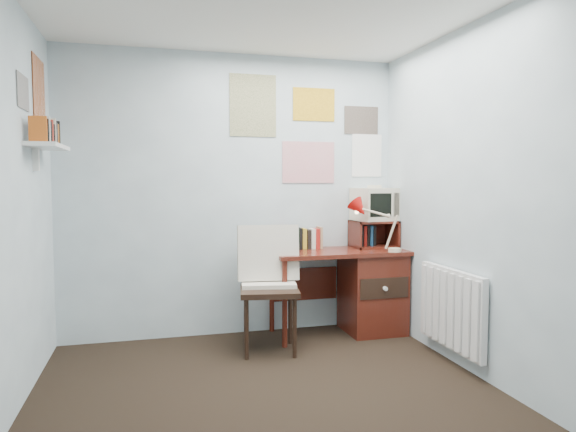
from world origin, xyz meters
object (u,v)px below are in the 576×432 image
tv_riser (374,234)px  desk_chair (269,291)px  desk_lamp (395,228)px  desk (366,288)px  wall_shelf (48,146)px  radiator (452,309)px  crt_tv (374,203)px

tv_riser → desk_chair: bearing=-159.3°
desk_chair → desk_lamp: desk_lamp is taller
desk_chair → desk_lamp: 1.25m
desk → wall_shelf: (-2.57, -0.38, 1.21)m
desk → radiator: desk is taller
wall_shelf → radiator: bearing=-10.9°
radiator → crt_tv: bearing=98.4°
desk_lamp → wall_shelf: size_ratio=0.68×
radiator → wall_shelf: bearing=169.1°
crt_tv → radiator: crt_tv is taller
crt_tv → wall_shelf: wall_shelf is taller
desk_chair → tv_riser: 1.23m
desk_chair → wall_shelf: 1.95m
desk_chair → tv_riser: size_ratio=2.47×
desk → crt_tv: 0.79m
crt_tv → tv_riser: bearing=-132.7°
desk → desk_lamp: size_ratio=2.87×
tv_riser → crt_tv: size_ratio=1.15×
desk_lamp → radiator: (0.12, -0.71, -0.55)m
radiator → desk_lamp: bearing=99.4°
desk_chair → desk_lamp: bearing=13.7°
desk_chair → radiator: size_ratio=1.24×
crt_tv → wall_shelf: (-2.70, -0.51, 0.44)m
desk_lamp → desk: bearing=119.1°
desk_lamp → crt_tv: 0.41m
desk_lamp → radiator: size_ratio=0.52×
desk_lamp → desk_chair: bearing=175.4°
desk_chair → radiator: desk_chair is taller
desk → desk_lamp: 0.63m
desk → radiator: size_ratio=1.50×
desk → tv_riser: 0.51m
crt_tv → wall_shelf: size_ratio=0.56×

